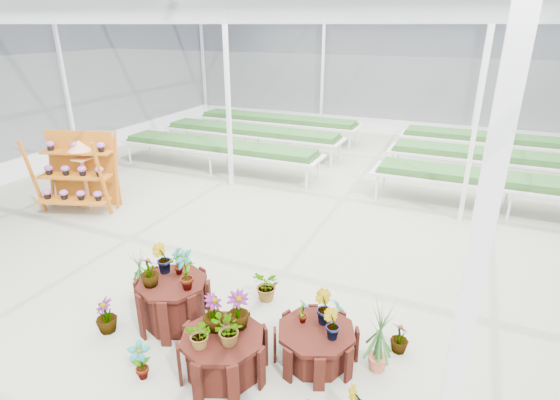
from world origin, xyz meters
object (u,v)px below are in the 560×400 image
at_px(plinth_mid, 223,354).
at_px(bird_table, 84,174).
at_px(plinth_tall, 174,302).
at_px(plinth_low, 316,345).
at_px(shelf_rack, 76,173).

relative_size(plinth_mid, bird_table, 0.66).
bearing_deg(plinth_mid, plinth_tall, 153.43).
bearing_deg(plinth_mid, plinth_low, 34.99).
bearing_deg(shelf_rack, bird_table, 73.06).
height_order(plinth_mid, plinth_low, plinth_mid).
bearing_deg(plinth_tall, shelf_rack, 150.52).
bearing_deg(plinth_mid, shelf_rack, 151.10).
xyz_separation_m(plinth_low, shelf_rack, (-6.90, 2.56, 0.69)).
xyz_separation_m(plinth_mid, plinth_low, (1.00, 0.70, -0.05)).
distance_m(plinth_mid, shelf_rack, 6.77).
bearing_deg(plinth_low, plinth_tall, -177.40).
bearing_deg(plinth_tall, plinth_mid, -26.57).
bearing_deg(shelf_rack, plinth_low, -38.59).
height_order(plinth_tall, plinth_low, plinth_tall).
distance_m(plinth_tall, bird_table, 5.54).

